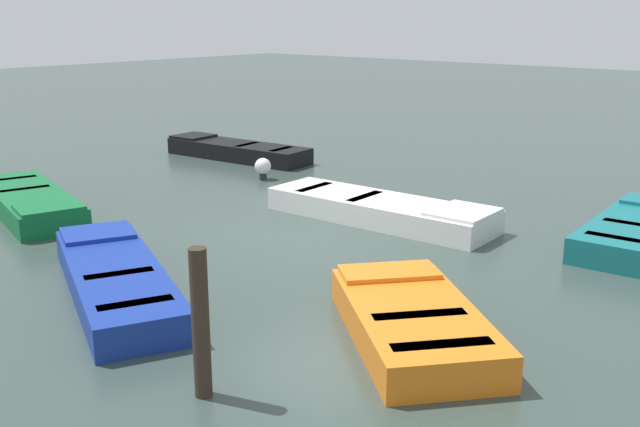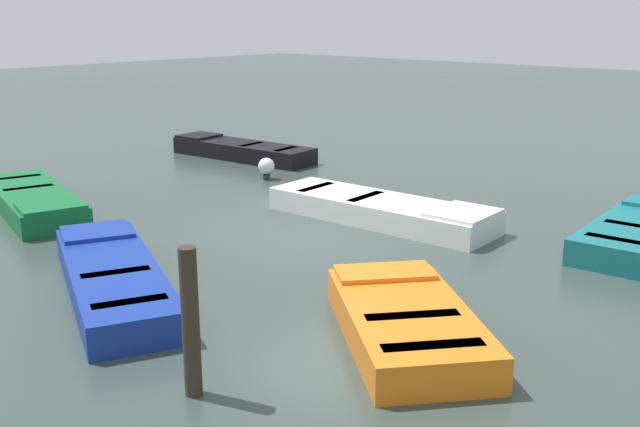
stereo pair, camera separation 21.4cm
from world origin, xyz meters
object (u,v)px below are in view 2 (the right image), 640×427
object	(u,v)px
rowboat_orange	(406,322)
rowboat_blue	(113,277)
mooring_piling_center	(191,323)
rowboat_green	(33,200)
rowboat_white	(382,209)
rowboat_black	(242,150)
marker_buoy	(266,167)

from	to	relation	value
rowboat_orange	rowboat_blue	xyz separation A→B (m)	(-3.71, -1.36, -0.00)
mooring_piling_center	rowboat_green	bearing A→B (deg)	162.65
rowboat_blue	rowboat_white	bearing A→B (deg)	-71.45
rowboat_green	mooring_piling_center	bearing A→B (deg)	-1.27
rowboat_black	rowboat_white	bearing A→B (deg)	154.27
rowboat_black	rowboat_green	bearing A→B (deg)	93.51
rowboat_blue	mooring_piling_center	bearing A→B (deg)	-174.06
rowboat_green	rowboat_blue	bearing A→B (deg)	-0.12
marker_buoy	mooring_piling_center	bearing A→B (deg)	-48.80
mooring_piling_center	marker_buoy	size ratio (longest dim) A/B	3.10
rowboat_orange	mooring_piling_center	xyz separation A→B (m)	(-0.83, -2.36, 0.53)
rowboat_orange	marker_buoy	xyz separation A→B (m)	(-7.05, 4.75, 0.07)
rowboat_blue	marker_buoy	world-z (taller)	marker_buoy
rowboat_blue	rowboat_black	bearing A→B (deg)	-28.05
rowboat_green	marker_buoy	xyz separation A→B (m)	(1.28, 4.76, 0.07)
rowboat_green	rowboat_black	bearing A→B (deg)	114.63
rowboat_orange	rowboat_blue	distance (m)	3.95
rowboat_orange	rowboat_white	size ratio (longest dim) A/B	0.70
rowboat_black	rowboat_blue	xyz separation A→B (m)	(5.54, -7.39, 0.00)
rowboat_black	rowboat_white	size ratio (longest dim) A/B	0.95
rowboat_black	rowboat_orange	distance (m)	11.04
rowboat_blue	rowboat_green	size ratio (longest dim) A/B	1.00
rowboat_blue	mooring_piling_center	distance (m)	3.09
rowboat_orange	rowboat_green	distance (m)	8.33
rowboat_white	marker_buoy	size ratio (longest dim) A/B	8.81
rowboat_black	rowboat_green	size ratio (longest dim) A/B	1.02
rowboat_blue	rowboat_white	xyz separation A→B (m)	(0.59, 5.08, -0.00)
rowboat_black	rowboat_orange	size ratio (longest dim) A/B	1.36
mooring_piling_center	marker_buoy	world-z (taller)	mooring_piling_center
rowboat_green	marker_buoy	size ratio (longest dim) A/B	8.26
rowboat_orange	rowboat_white	bearing A→B (deg)	-10.10
rowboat_green	marker_buoy	distance (m)	4.93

